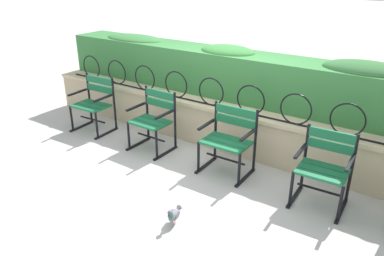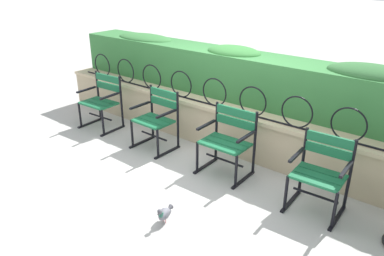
{
  "view_description": "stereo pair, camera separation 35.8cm",
  "coord_description": "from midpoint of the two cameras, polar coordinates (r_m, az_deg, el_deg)",
  "views": [
    {
      "loc": [
        2.57,
        -3.71,
        2.53
      ],
      "look_at": [
        0.0,
        0.04,
        0.55
      ],
      "focal_mm": 34.93,
      "sensor_mm": 36.0,
      "label": 1
    },
    {
      "loc": [
        2.86,
        -3.49,
        2.53
      ],
      "look_at": [
        0.0,
        0.04,
        0.55
      ],
      "focal_mm": 34.93,
      "sensor_mm": 36.0,
      "label": 2
    }
  ],
  "objects": [
    {
      "name": "ground_plane",
      "position": [
        5.17,
        -2.24,
        -5.77
      ],
      "size": [
        60.0,
        60.0,
        0.0
      ],
      "primitive_type": "plane",
      "color": "#B7B5AF"
    },
    {
      "name": "stone_wall",
      "position": [
        5.6,
        2.41,
        0.35
      ],
      "size": [
        6.72,
        0.41,
        0.65
      ],
      "color": "tan",
      "rests_on": "ground"
    },
    {
      "name": "iron_arch_fence",
      "position": [
        5.41,
        1.13,
        5.31
      ],
      "size": [
        6.2,
        0.02,
        0.42
      ],
      "color": "black",
      "rests_on": "stone_wall"
    },
    {
      "name": "hedge_row",
      "position": [
        5.78,
        5.39,
        8.33
      ],
      "size": [
        6.59,
        0.67,
        0.8
      ],
      "color": "#387A3D",
      "rests_on": "stone_wall"
    },
    {
      "name": "park_chair_leftmost",
      "position": [
        6.38,
        -16.25,
        3.73
      ],
      "size": [
        0.63,
        0.55,
        0.89
      ],
      "color": "#19663D",
      "rests_on": "ground"
    },
    {
      "name": "park_chair_centre_left",
      "position": [
        5.52,
        -7.72,
        1.37
      ],
      "size": [
        0.59,
        0.53,
        0.88
      ],
      "color": "#19663D",
      "rests_on": "ground"
    },
    {
      "name": "park_chair_centre_right",
      "position": [
        4.86,
        3.58,
        -1.6
      ],
      "size": [
        0.65,
        0.53,
        0.87
      ],
      "color": "#19663D",
      "rests_on": "ground"
    },
    {
      "name": "park_chair_rightmost",
      "position": [
        4.4,
        17.37,
        -5.71
      ],
      "size": [
        0.59,
        0.54,
        0.86
      ],
      "color": "#19663D",
      "rests_on": "ground"
    },
    {
      "name": "pigeon_near_chairs",
      "position": [
        4.07,
        -5.38,
        -13.05
      ],
      "size": [
        0.14,
        0.29,
        0.22
      ],
      "color": "slate",
      "rests_on": "ground"
    }
  ]
}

